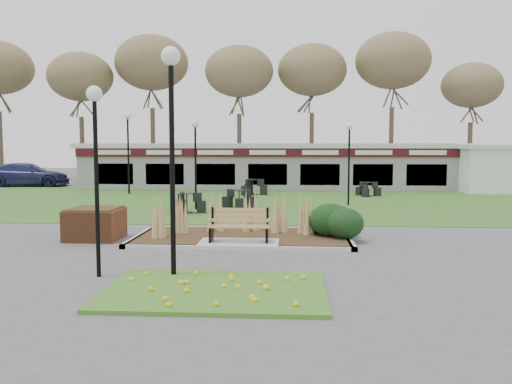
# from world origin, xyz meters

# --- Properties ---
(ground) EXTENTS (100.00, 100.00, 0.00)m
(ground) POSITION_xyz_m (0.00, 0.00, 0.00)
(ground) COLOR #515154
(ground) RESTS_ON ground
(lawn) EXTENTS (34.00, 16.00, 0.02)m
(lawn) POSITION_xyz_m (0.00, 12.00, 0.01)
(lawn) COLOR #355B1D
(lawn) RESTS_ON ground
(flower_bed) EXTENTS (4.20, 3.00, 0.16)m
(flower_bed) POSITION_xyz_m (0.00, -4.60, 0.07)
(flower_bed) COLOR #427320
(flower_bed) RESTS_ON ground
(planting_bed) EXTENTS (6.75, 3.40, 1.27)m
(planting_bed) POSITION_xyz_m (1.27, 1.35, 0.37)
(planting_bed) COLOR #322714
(planting_bed) RESTS_ON ground
(park_bench) EXTENTS (1.70, 0.66, 0.93)m
(park_bench) POSITION_xyz_m (0.00, 0.25, 0.59)
(park_bench) COLOR #AE824F
(park_bench) RESTS_ON ground
(brick_planter) EXTENTS (1.50, 1.50, 0.95)m
(brick_planter) POSITION_xyz_m (-4.40, 1.00, 0.48)
(brick_planter) COLOR brown
(brick_planter) RESTS_ON ground
(food_pavilion) EXTENTS (24.60, 3.40, 2.90)m
(food_pavilion) POSITION_xyz_m (0.00, 19.96, 1.48)
(food_pavilion) COLOR gray
(food_pavilion) RESTS_ON ground
(service_hut) EXTENTS (4.40, 3.40, 2.83)m
(service_hut) POSITION_xyz_m (13.50, 18.00, 1.45)
(service_hut) COLOR white
(service_hut) RESTS_ON ground
(tree_backdrop) EXTENTS (47.24, 5.24, 10.36)m
(tree_backdrop) POSITION_xyz_m (0.00, 28.00, 8.36)
(tree_backdrop) COLOR #47382B
(tree_backdrop) RESTS_ON ground
(lamp_post_near_left) EXTENTS (0.40, 0.40, 4.83)m
(lamp_post_near_left) POSITION_xyz_m (-1.05, -3.50, 3.52)
(lamp_post_near_left) COLOR black
(lamp_post_near_left) RESTS_ON ground
(lamp_post_near_right) EXTENTS (0.34, 0.34, 4.04)m
(lamp_post_near_right) POSITION_xyz_m (-2.67, -3.50, 2.95)
(lamp_post_near_right) COLOR black
(lamp_post_near_right) RESTS_ON ground
(lamp_post_mid_left) EXTENTS (0.32, 0.32, 3.88)m
(lamp_post_mid_left) POSITION_xyz_m (-2.68, 8.47, 2.82)
(lamp_post_mid_left) COLOR black
(lamp_post_mid_left) RESTS_ON ground
(lamp_post_mid_right) EXTENTS (0.32, 0.32, 3.82)m
(lamp_post_mid_right) POSITION_xyz_m (4.12, 10.65, 2.78)
(lamp_post_mid_right) COLOR black
(lamp_post_mid_right) RESTS_ON ground
(lamp_post_far_left) EXTENTS (0.38, 0.38, 4.62)m
(lamp_post_far_left) POSITION_xyz_m (-7.81, 15.66, 3.37)
(lamp_post_far_left) COLOR black
(lamp_post_far_left) RESTS_ON ground
(bistro_set_a) EXTENTS (1.52, 1.40, 0.81)m
(bistro_set_a) POSITION_xyz_m (-0.84, 8.96, 0.29)
(bistro_set_a) COLOR black
(bistro_set_a) RESTS_ON ground
(bistro_set_b) EXTENTS (1.44, 1.62, 0.86)m
(bistro_set_b) POSITION_xyz_m (-0.71, 15.55, 0.31)
(bistro_set_b) COLOR black
(bistro_set_b) RESTS_ON ground
(bistro_set_c) EXTENTS (1.41, 1.52, 0.82)m
(bistro_set_c) POSITION_xyz_m (-2.83, 7.22, 0.29)
(bistro_set_c) COLOR black
(bistro_set_c) RESTS_ON ground
(bistro_set_d) EXTENTS (1.35, 1.40, 0.76)m
(bistro_set_d) POSITION_xyz_m (5.62, 15.11, 0.27)
(bistro_set_d) COLOR black
(bistro_set_d) RESTS_ON ground
(car_black) EXTENTS (5.32, 3.18, 1.66)m
(car_black) POSITION_xyz_m (-11.87, 27.00, 0.83)
(car_black) COLOR black
(car_black) RESTS_ON ground
(car_blue) EXTENTS (5.70, 2.93, 1.58)m
(car_blue) POSITION_xyz_m (-16.45, 21.00, 0.79)
(car_blue) COLOR navy
(car_blue) RESTS_ON ground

